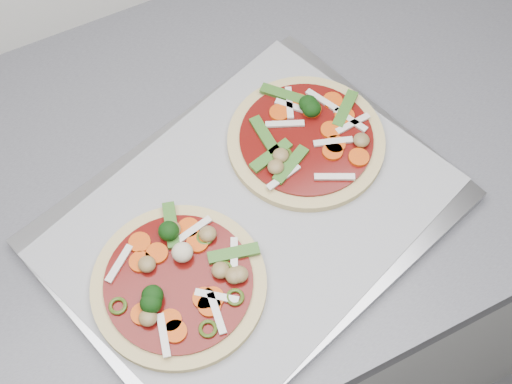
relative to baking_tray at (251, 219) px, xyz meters
name	(u,v)px	position (x,y,z in m)	size (l,w,h in m)	color
base_cabinet	(75,378)	(-0.30, 0.08, -0.48)	(3.60, 0.60, 0.86)	#BBBBB9
baking_tray	(251,219)	(0.00, 0.00, 0.00)	(0.46, 0.34, 0.01)	#9C9BA1
parchment	(251,216)	(0.00, 0.00, 0.01)	(0.44, 0.32, 0.00)	#9D9CA2
pizza_left	(179,281)	(-0.11, -0.04, 0.02)	(0.20, 0.20, 0.03)	#D6C378
pizza_right	(306,138)	(0.11, 0.06, 0.02)	(0.27, 0.27, 0.03)	#D6C378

